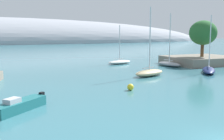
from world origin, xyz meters
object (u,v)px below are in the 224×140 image
at_px(tree_clump_shore, 203,33).
at_px(sailboat_grey_end_of_line, 169,63).
at_px(sailboat_navy_outer_mooring, 209,70).
at_px(sailboat_sand_mid_mooring, 149,72).
at_px(sailboat_white_near_shore, 120,62).
at_px(mooring_buoy_yellow, 130,87).
at_px(motorboat_teal_foreground, 20,105).

distance_m(tree_clump_shore, sailboat_grey_end_of_line, 10.19).
bearing_deg(tree_clump_shore, sailboat_navy_outer_mooring, -127.32).
xyz_separation_m(sailboat_sand_mid_mooring, sailboat_grey_end_of_line, (10.36, 9.02, -0.03)).
bearing_deg(tree_clump_shore, sailboat_grey_end_of_line, 176.18).
height_order(sailboat_white_near_shore, sailboat_grey_end_of_line, sailboat_grey_end_of_line).
bearing_deg(sailboat_navy_outer_mooring, mooring_buoy_yellow, 152.53).
bearing_deg(sailboat_sand_mid_mooring, sailboat_navy_outer_mooring, -25.59).
bearing_deg(mooring_buoy_yellow, tree_clump_shore, 32.53).
bearing_deg(sailboat_grey_end_of_line, motorboat_teal_foreground, -62.19).
xyz_separation_m(sailboat_sand_mid_mooring, sailboat_navy_outer_mooring, (11.09, -1.15, -0.10)).
distance_m(tree_clump_shore, sailboat_sand_mid_mooring, 21.21).
bearing_deg(sailboat_grey_end_of_line, sailboat_white_near_shore, -143.98).
bearing_deg(sailboat_grey_end_of_line, tree_clump_shore, 79.99).
distance_m(sailboat_sand_mid_mooring, sailboat_navy_outer_mooring, 11.15).
distance_m(tree_clump_shore, mooring_buoy_yellow, 31.64).
bearing_deg(sailboat_sand_mid_mooring, motorboat_teal_foreground, -169.82).
relative_size(sailboat_grey_end_of_line, mooring_buoy_yellow, 13.90).
height_order(sailboat_navy_outer_mooring, motorboat_teal_foreground, sailboat_navy_outer_mooring).
relative_size(sailboat_sand_mid_mooring, sailboat_navy_outer_mooring, 1.10).
relative_size(sailboat_navy_outer_mooring, sailboat_grey_end_of_line, 0.91).
xyz_separation_m(sailboat_grey_end_of_line, mooring_buoy_yellow, (-18.04, -17.20, -0.21)).
bearing_deg(motorboat_teal_foreground, tree_clump_shore, 166.40).
relative_size(tree_clump_shore, sailboat_sand_mid_mooring, 0.72).
xyz_separation_m(sailboat_navy_outer_mooring, sailboat_grey_end_of_line, (-0.73, 10.17, 0.07)).
bearing_deg(tree_clump_shore, sailboat_sand_mid_mooring, -155.29).
height_order(sailboat_sand_mid_mooring, sailboat_navy_outer_mooring, sailboat_sand_mid_mooring).
xyz_separation_m(sailboat_white_near_shore, sailboat_sand_mid_mooring, (-2.99, -17.14, 0.12)).
height_order(tree_clump_shore, sailboat_sand_mid_mooring, sailboat_sand_mid_mooring).
bearing_deg(sailboat_sand_mid_mooring, tree_clump_shore, 5.04).
distance_m(motorboat_teal_foreground, mooring_buoy_yellow, 13.03).
xyz_separation_m(tree_clump_shore, motorboat_teal_foreground, (-38.69, -20.11, -6.31)).
distance_m(sailboat_navy_outer_mooring, sailboat_grey_end_of_line, 10.20).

